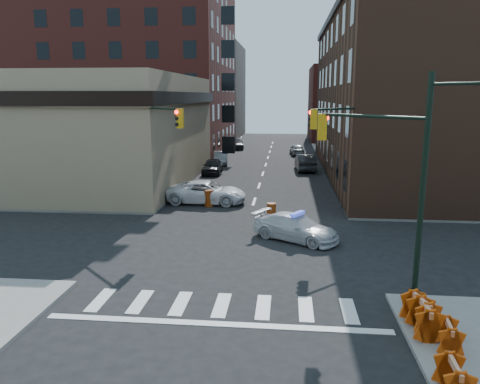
% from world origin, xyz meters
% --- Properties ---
extents(ground, '(140.00, 140.00, 0.00)m').
position_xyz_m(ground, '(0.00, 0.00, 0.00)').
color(ground, black).
rests_on(ground, ground).
extents(sidewalk_nw, '(34.00, 54.50, 0.15)m').
position_xyz_m(sidewalk_nw, '(-23.00, 32.75, 0.07)').
color(sidewalk_nw, gray).
rests_on(sidewalk_nw, ground).
extents(sidewalk_ne, '(34.00, 54.50, 0.15)m').
position_xyz_m(sidewalk_ne, '(23.00, 32.75, 0.07)').
color(sidewalk_ne, gray).
rests_on(sidewalk_ne, ground).
extents(bank_building, '(22.00, 22.00, 9.00)m').
position_xyz_m(bank_building, '(-17.00, 16.50, 4.50)').
color(bank_building, '#8A7B5A').
rests_on(bank_building, ground).
extents(apartment_block, '(25.00, 25.00, 24.00)m').
position_xyz_m(apartment_block, '(-18.50, 40.00, 12.00)').
color(apartment_block, maroon).
rests_on(apartment_block, ground).
extents(commercial_row_ne, '(14.00, 34.00, 14.00)m').
position_xyz_m(commercial_row_ne, '(13.00, 22.50, 7.00)').
color(commercial_row_ne, '#4C2D1E').
rests_on(commercial_row_ne, ground).
extents(filler_nw, '(20.00, 18.00, 16.00)m').
position_xyz_m(filler_nw, '(-16.00, 62.00, 8.00)').
color(filler_nw, brown).
rests_on(filler_nw, ground).
extents(filler_ne, '(16.00, 16.00, 12.00)m').
position_xyz_m(filler_ne, '(14.00, 58.00, 6.00)').
color(filler_ne, maroon).
rests_on(filler_ne, ground).
extents(signal_pole_se, '(5.40, 5.27, 8.00)m').
position_xyz_m(signal_pole_se, '(6.04, -5.52, 4.61)').
color(signal_pole_se, black).
rests_on(signal_pole_se, sidewalk_se).
extents(signal_pole_nw, '(3.58, 3.67, 8.00)m').
position_xyz_m(signal_pole_nw, '(-5.85, 5.34, 4.34)').
color(signal_pole_nw, black).
rests_on(signal_pole_nw, sidewalk_nw).
extents(signal_pole_ne, '(3.67, 3.58, 8.00)m').
position_xyz_m(signal_pole_ne, '(5.84, 5.35, 4.34)').
color(signal_pole_ne, black).
rests_on(signal_pole_ne, sidewalk_ne).
extents(tree_ne_near, '(3.00, 3.00, 4.85)m').
position_xyz_m(tree_ne_near, '(7.50, 26.00, 3.49)').
color(tree_ne_near, black).
rests_on(tree_ne_near, sidewalk_ne).
extents(tree_ne_far, '(3.00, 3.00, 4.85)m').
position_xyz_m(tree_ne_far, '(7.50, 34.00, 3.49)').
color(tree_ne_far, black).
rests_on(tree_ne_far, sidewalk_ne).
extents(police_car, '(4.94, 3.99, 1.34)m').
position_xyz_m(police_car, '(2.77, 1.28, 0.67)').
color(police_car, silver).
rests_on(police_car, ground).
extents(pickup, '(5.61, 2.77, 1.53)m').
position_xyz_m(pickup, '(-3.26, 9.23, 0.77)').
color(pickup, white).
rests_on(pickup, ground).
extents(parked_car_wnear, '(1.80, 4.28, 1.45)m').
position_xyz_m(parked_car_wnear, '(-4.83, 21.57, 0.72)').
color(parked_car_wnear, black).
rests_on(parked_car_wnear, ground).
extents(parked_car_wfar, '(1.97, 4.34, 1.38)m').
position_xyz_m(parked_car_wfar, '(-4.90, 27.93, 0.69)').
color(parked_car_wfar, gray).
rests_on(parked_car_wfar, ground).
extents(parked_car_wdeep, '(2.54, 5.30, 1.49)m').
position_xyz_m(parked_car_wdeep, '(-4.80, 42.97, 0.74)').
color(parked_car_wdeep, black).
rests_on(parked_car_wdeep, ground).
extents(parked_car_enear, '(2.08, 5.08, 1.64)m').
position_xyz_m(parked_car_enear, '(4.10, 24.34, 0.82)').
color(parked_car_enear, black).
rests_on(parked_car_enear, ground).
extents(parked_car_efar, '(1.95, 4.22, 1.40)m').
position_xyz_m(parked_car_efar, '(3.55, 36.91, 0.70)').
color(parked_car_efar, gray).
rests_on(parked_car_efar, ground).
extents(pedestrian_a, '(0.77, 0.74, 1.77)m').
position_xyz_m(pedestrian_a, '(-7.79, 6.32, 1.03)').
color(pedestrian_a, black).
rests_on(pedestrian_a, sidewalk_nw).
extents(pedestrian_b, '(0.96, 0.75, 1.94)m').
position_xyz_m(pedestrian_b, '(-9.11, 8.67, 1.12)').
color(pedestrian_b, black).
rests_on(pedestrian_b, sidewalk_nw).
extents(pedestrian_c, '(1.16, 0.98, 1.86)m').
position_xyz_m(pedestrian_c, '(-11.04, 6.93, 1.08)').
color(pedestrian_c, '#1D242C').
rests_on(pedestrian_c, sidewalk_nw).
extents(barrel_road, '(0.62, 0.62, 0.99)m').
position_xyz_m(barrel_road, '(1.37, 5.34, 0.50)').
color(barrel_road, orange).
rests_on(barrel_road, ground).
extents(barrel_bank, '(0.83, 0.83, 1.11)m').
position_xyz_m(barrel_bank, '(-2.97, 8.29, 0.56)').
color(barrel_bank, '#E7530A').
rests_on(barrel_bank, ground).
extents(barricade_se_a, '(0.94, 1.43, 0.99)m').
position_xyz_m(barricade_se_a, '(6.55, -7.97, 0.64)').
color(barricade_se_a, red).
rests_on(barricade_se_a, sidewalk_se).
extents(barricade_se_b, '(0.67, 1.15, 0.82)m').
position_xyz_m(barricade_se_b, '(6.98, -9.32, 0.56)').
color(barricade_se_b, '#CC5209').
rests_on(barricade_se_b, sidewalk_se).
extents(barricade_se_c, '(0.67, 1.35, 1.01)m').
position_xyz_m(barricade_se_c, '(6.54, -8.50, 0.66)').
color(barricade_se_c, red).
rests_on(barricade_se_c, sidewalk_se).
extents(barricade_se_d, '(0.63, 1.19, 0.88)m').
position_xyz_m(barricade_se_d, '(6.40, -11.51, 0.59)').
color(barricade_se_d, '#C96609').
rests_on(barricade_se_d, sidewalk_se).
extents(barricade_nw_a, '(1.10, 0.56, 0.82)m').
position_xyz_m(barricade_nw_a, '(-7.63, 6.42, 0.56)').
color(barricade_nw_a, '#BF3409').
rests_on(barricade_nw_a, sidewalk_nw).
extents(barricade_nw_b, '(1.18, 0.64, 0.86)m').
position_xyz_m(barricade_nw_b, '(-10.75, 7.06, 0.58)').
color(barricade_nw_b, '#E13E0A').
rests_on(barricade_nw_b, sidewalk_nw).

